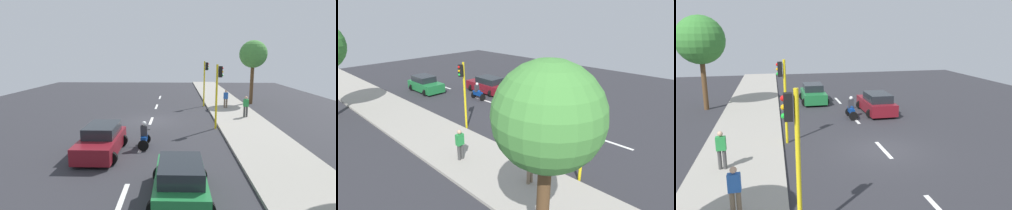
{
  "view_description": "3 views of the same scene",
  "coord_description": "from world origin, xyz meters",
  "views": [
    {
      "loc": [
        1.94,
        -21.2,
        5.18
      ],
      "look_at": [
        1.38,
        -1.65,
        1.58
      ],
      "focal_mm": 29.64,
      "sensor_mm": 36.0,
      "label": 1
    },
    {
      "loc": [
        14.87,
        11.38,
        7.62
      ],
      "look_at": [
        1.34,
        -1.69,
        0.89
      ],
      "focal_mm": 28.67,
      "sensor_mm": 36.0,
      "label": 2
    },
    {
      "loc": [
        5.31,
        15.0,
        6.02
      ],
      "look_at": [
        1.33,
        -3.38,
        1.65
      ],
      "focal_mm": 35.14,
      "sensor_mm": 36.0,
      "label": 3
    }
  ],
  "objects": [
    {
      "name": "ground_plane",
      "position": [
        0.0,
        0.0,
        -0.05
      ],
      "size": [
        40.0,
        60.0,
        0.1
      ],
      "primitive_type": "cube",
      "color": "#2D2D33"
    },
    {
      "name": "sidewalk",
      "position": [
        7.0,
        0.0,
        0.07
      ],
      "size": [
        4.0,
        60.0,
        0.15
      ],
      "primitive_type": "cube",
      "color": "#9E998E",
      "rests_on": "ground"
    },
    {
      "name": "lane_stripe_far_north",
      "position": [
        0.0,
        -12.0,
        0.01
      ],
      "size": [
        0.2,
        2.4,
        0.01
      ],
      "primitive_type": "cube",
      "color": "white",
      "rests_on": "ground"
    },
    {
      "name": "lane_stripe_north",
      "position": [
        0.0,
        -6.0,
        0.01
      ],
      "size": [
        0.2,
        2.4,
        0.01
      ],
      "primitive_type": "cube",
      "color": "white",
      "rests_on": "ground"
    },
    {
      "name": "lane_stripe_mid",
      "position": [
        0.0,
        0.0,
        0.01
      ],
      "size": [
        0.2,
        2.4,
        0.01
      ],
      "primitive_type": "cube",
      "color": "white",
      "rests_on": "ground"
    },
    {
      "name": "car_green",
      "position": [
        2.12,
        -11.91,
        0.71
      ],
      "size": [
        2.23,
        3.88,
        1.52
      ],
      "color": "#1E7238",
      "rests_on": "ground"
    },
    {
      "name": "car_maroon",
      "position": [
        -1.95,
        -7.34,
        0.71
      ],
      "size": [
        2.29,
        4.24,
        1.52
      ],
      "color": "maroon",
      "rests_on": "ground"
    },
    {
      "name": "motorcycle",
      "position": [
        0.18,
        -6.31,
        0.64
      ],
      "size": [
        0.6,
        1.3,
        1.53
      ],
      "color": "black",
      "rests_on": "ground"
    },
    {
      "name": "pedestrian_near_signal",
      "position": [
        6.68,
        4.97,
        1.06
      ],
      "size": [
        0.4,
        0.24,
        1.69
      ],
      "color": "#72604C",
      "rests_on": "sidewalk"
    },
    {
      "name": "pedestrian_by_tree",
      "position": [
        7.62,
        1.06,
        1.06
      ],
      "size": [
        0.4,
        0.24,
        1.69
      ],
      "color": "#3F3F3F",
      "rests_on": "sidewalk"
    },
    {
      "name": "traffic_light_corner",
      "position": [
        4.85,
        6.41,
        2.93
      ],
      "size": [
        0.49,
        0.24,
        4.5
      ],
      "color": "yellow",
      "rests_on": "ground"
    },
    {
      "name": "traffic_light_midblock",
      "position": [
        4.85,
        -2.13,
        2.93
      ],
      "size": [
        0.49,
        0.24,
        4.5
      ],
      "color": "yellow",
      "rests_on": "ground"
    },
    {
      "name": "street_tree_south",
      "position": [
        10.42,
        -11.08,
        5.2
      ],
      "size": [
        3.57,
        3.57,
        7.02
      ],
      "color": "brown",
      "rests_on": "ground"
    }
  ]
}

